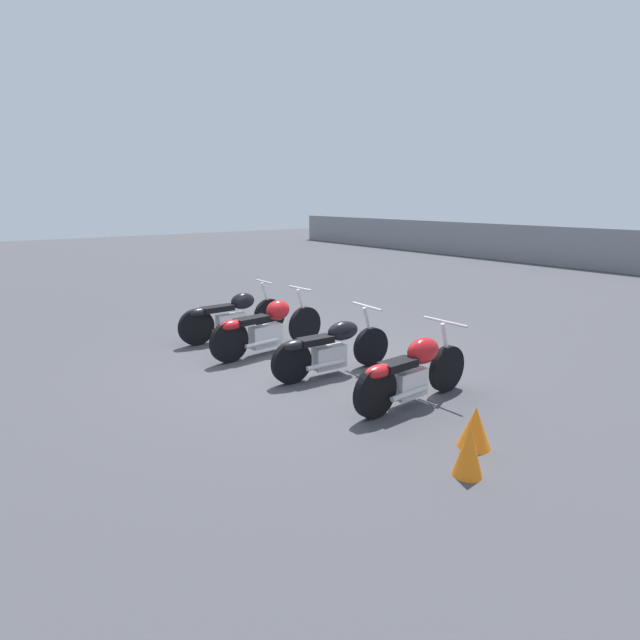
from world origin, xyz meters
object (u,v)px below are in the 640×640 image
at_px(motorcycle_slot_1, 267,327).
at_px(traffic_cone_far, 469,450).
at_px(motorcycle_slot_2, 331,348).
at_px(motorcycle_slot_3, 412,371).
at_px(motorcycle_slot_0, 232,316).
at_px(traffic_cone_near, 475,427).

relative_size(motorcycle_slot_1, traffic_cone_far, 4.39).
xyz_separation_m(motorcycle_slot_1, motorcycle_slot_2, (1.49, 0.18, -0.04)).
relative_size(motorcycle_slot_1, motorcycle_slot_3, 1.13).
distance_m(motorcycle_slot_0, motorcycle_slot_2, 2.67).
bearing_deg(motorcycle_slot_2, motorcycle_slot_1, -168.83).
relative_size(motorcycle_slot_0, motorcycle_slot_3, 1.09).
xyz_separation_m(motorcycle_slot_3, traffic_cone_far, (1.49, -0.84, -0.19)).
distance_m(motorcycle_slot_0, motorcycle_slot_3, 4.16).
xyz_separation_m(motorcycle_slot_2, motorcycle_slot_3, (1.48, 0.14, 0.03)).
bearing_deg(traffic_cone_near, motorcycle_slot_0, -179.42).
relative_size(motorcycle_slot_3, traffic_cone_near, 4.42).
distance_m(motorcycle_slot_3, traffic_cone_far, 1.72).
distance_m(motorcycle_slot_2, traffic_cone_far, 3.06).
xyz_separation_m(motorcycle_slot_3, traffic_cone_near, (1.19, -0.32, -0.22)).
distance_m(motorcycle_slot_0, traffic_cone_far, 5.66).
xyz_separation_m(motorcycle_slot_1, traffic_cone_near, (4.16, 0.00, -0.22)).
xyz_separation_m(motorcycle_slot_1, traffic_cone_far, (4.47, -0.52, -0.19)).
relative_size(motorcycle_slot_0, traffic_cone_near, 4.82).
height_order(motorcycle_slot_1, traffic_cone_near, motorcycle_slot_1).
relative_size(motorcycle_slot_2, traffic_cone_near, 4.52).
height_order(motorcycle_slot_0, motorcycle_slot_3, motorcycle_slot_0).
relative_size(motorcycle_slot_0, traffic_cone_far, 4.24).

